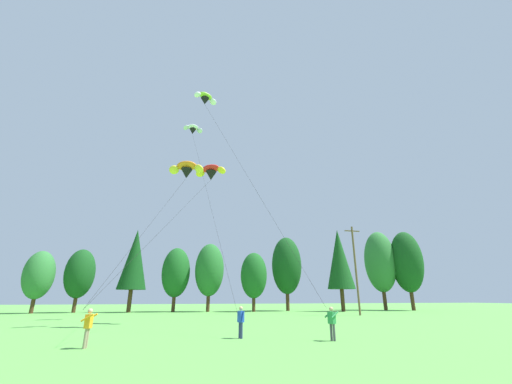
{
  "coord_description": "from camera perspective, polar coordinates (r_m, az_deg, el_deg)",
  "views": [
    {
      "loc": [
        -2.79,
        2.09,
        2.18
      ],
      "look_at": [
        2.13,
        23.26,
        9.41
      ],
      "focal_mm": 22.26,
      "sensor_mm": 36.0,
      "label": 1
    }
  ],
  "objects": [
    {
      "name": "treeline_tree_k",
      "position": [
        65.03,
        21.41,
        -11.56
      ],
      "size": [
        5.61,
        5.61,
        14.12
      ],
      "color": "#472D19",
      "rests_on": "ground_plane"
    },
    {
      "name": "treeline_tree_e",
      "position": [
        55.3,
        -20.99,
        -11.19
      ],
      "size": [
        4.41,
        4.41,
        12.75
      ],
      "color": "#472D19",
      "rests_on": "ground_plane"
    },
    {
      "name": "treeline_tree_c",
      "position": [
        57.82,
        -34.45,
        -12.17
      ],
      "size": [
        4.18,
        4.18,
        8.8
      ],
      "color": "#472D19",
      "rests_on": "ground_plane"
    },
    {
      "name": "parafoil_kite_high_red_yellow",
      "position": [
        32.41,
        -8.11,
        3.54
      ],
      "size": [
        8.18,
        14.25,
        13.44
      ],
      "color": "red"
    },
    {
      "name": "treeline_tree_f",
      "position": [
        55.24,
        -14.2,
        -13.82
      ],
      "size": [
        4.51,
        4.51,
        10.04
      ],
      "color": "#472D19",
      "rests_on": "ground_plane"
    },
    {
      "name": "kite_flyer_mid",
      "position": [
        19.39,
        -2.75,
        -21.91
      ],
      "size": [
        0.38,
        0.6,
        1.69
      ],
      "color": "navy",
      "rests_on": "ground_plane"
    },
    {
      "name": "treeline_tree_h",
      "position": [
        54.15,
        -0.4,
        -14.74
      ],
      "size": [
        4.32,
        4.32,
        9.32
      ],
      "color": "#472D19",
      "rests_on": "ground_plane"
    },
    {
      "name": "kite_flyer_far",
      "position": [
        18.75,
        13.48,
        -21.55
      ],
      "size": [
        0.7,
        0.72,
        1.69
      ],
      "color": "#4C4C51",
      "rests_on": "ground_plane"
    },
    {
      "name": "utility_pole",
      "position": [
        45.29,
        17.46,
        -12.75
      ],
      "size": [
        2.2,
        0.26,
        11.46
      ],
      "color": "brown",
      "rests_on": "ground_plane"
    },
    {
      "name": "kite_flyer_near",
      "position": [
        17.47,
        -27.92,
        -20.31
      ],
      "size": [
        0.61,
        0.64,
        1.69
      ],
      "color": "gray",
      "rests_on": "ground_plane"
    },
    {
      "name": "treeline_tree_d",
      "position": [
        57.6,
        -29.09,
        -12.68
      ],
      "size": [
        4.34,
        4.34,
        9.4
      ],
      "color": "#472D19",
      "rests_on": "ground_plane"
    },
    {
      "name": "treeline_tree_g",
      "position": [
        54.59,
        -8.36,
        -13.65
      ],
      "size": [
        4.71,
        4.71,
        10.78
      ],
      "color": "#472D19",
      "rests_on": "ground_plane"
    },
    {
      "name": "parafoil_kite_mid_white",
      "position": [
        40.91,
        -11.27,
        11.01
      ],
      "size": [
        4.39,
        17.53,
        21.42
      ],
      "color": "white"
    },
    {
      "name": "treeline_tree_j",
      "position": [
        57.05,
        14.74,
        -11.54
      ],
      "size": [
        4.56,
        4.56,
        13.44
      ],
      "color": "#472D19",
      "rests_on": "ground_plane"
    },
    {
      "name": "parafoil_kite_low_orange",
      "position": [
        28.98,
        -12.38,
        3.95
      ],
      "size": [
        5.76,
        10.79,
        12.21
      ],
      "color": "orange"
    },
    {
      "name": "treeline_tree_i",
      "position": [
        57.76,
        5.52,
        -12.98
      ],
      "size": [
        5.17,
        5.17,
        12.49
      ],
      "color": "#472D19",
      "rests_on": "ground_plane"
    },
    {
      "name": "parafoil_kite_far_lime_white",
      "position": [
        32.63,
        -9.09,
        16.22
      ],
      "size": [
        7.86,
        11.06,
        19.62
      ],
      "color": "#93D633"
    },
    {
      "name": "treeline_tree_l",
      "position": [
        65.4,
        25.46,
        -11.23
      ],
      "size": [
        5.54,
        5.54,
        13.84
      ],
      "color": "#472D19",
      "rests_on": "ground_plane"
    }
  ]
}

